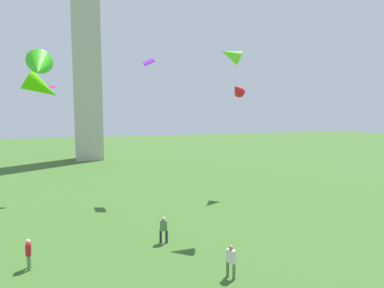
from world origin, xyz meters
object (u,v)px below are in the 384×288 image
Objects in this scene: kite_flying_0 at (149,62)px; kite_flying_6 at (230,55)px; person_0 at (231,259)px; kite_flying_5 at (42,88)px; kite_flying_4 at (39,67)px; person_2 at (29,252)px; kite_flying_7 at (237,89)px; monument_obelisk at (86,36)px; kite_flying_3 at (51,87)px; person_3 at (164,228)px.

kite_flying_0 reaches higher than kite_flying_6.
kite_flying_5 is (-9.31, 10.71, 9.28)m from person_0.
kite_flying_0 is 0.70× the size of kite_flying_4.
kite_flying_7 is (18.65, 10.80, 10.08)m from person_2.
kite_flying_6 is at bearing 124.99° from person_0.
kite_flying_6 is at bearing -111.50° from kite_flying_5.
person_0 is at bearing 3.55° from kite_flying_6.
person_2 is (-4.97, -42.92, -21.74)m from monument_obelisk.
kite_flying_7 reaches higher than person_2.
kite_flying_7 is at bearing -61.50° from person_2.
kite_flying_5 reaches higher than person_2.
kite_flying_0 is 10.14m from kite_flying_3.
person_0 is 16.96m from kite_flying_5.
person_2 is 7.80m from person_3.
monument_obelisk is 21.87× the size of kite_flying_6.
kite_flying_0 is 9.56m from kite_flying_7.
kite_flying_3 is at bearing -106.46° from kite_flying_6.
person_2 is 1.75× the size of kite_flying_3.
kite_flying_4 is at bearing -70.79° from kite_flying_3.
kite_flying_5 is (-9.29, -7.24, -3.44)m from kite_flying_0.
kite_flying_6 is (8.45, -40.47, -9.95)m from monument_obelisk.
person_3 is at bearing -88.38° from kite_flying_7.
kite_flying_4 is (-4.30, -40.37, -11.47)m from monument_obelisk.
kite_flying_3 reaches higher than person_2.
kite_flying_3 is (-9.37, 20.95, 10.20)m from person_0.
person_3 is 0.65× the size of kite_flying_4.
kite_flying_6 is (12.75, -0.10, 1.53)m from kite_flying_4.
kite_flying_4 is at bearing -106.50° from kite_flying_7.
kite_flying_4 is (0.68, 2.55, 10.27)m from person_2.
kite_flying_5 is at bearing -167.30° from person_0.
person_2 is at bearing -96.61° from monument_obelisk.
kite_flying_6 is at bearing -28.49° from kite_flying_3.
person_0 is 5.82m from person_3.
monument_obelisk is 52.57m from person_0.
person_2 is at bearing -101.09° from kite_flying_7.
person_0 is 0.78× the size of kite_flying_7.
kite_flying_7 reaches higher than person_0.
person_0 is 0.93× the size of kite_flying_0.
person_0 is 25.11m from kite_flying_3.
kite_flying_3 is at bearing 175.81° from person_0.
kite_flying_4 reaches higher than person_2.
person_0 is at bearing -117.21° from person_2.
monument_obelisk is 20.34× the size of kite_flying_7.
person_3 is at bearing 176.66° from kite_flying_0.
kite_flying_6 is at bearing -81.23° from person_2.
person_2 is (-9.82, 4.72, -0.04)m from person_0.
monument_obelisk is 47.30× the size of kite_flying_3.
kite_flying_3 is 19.00m from kite_flying_7.
kite_flying_0 reaches higher than person_3.
kite_flying_0 is 1.95× the size of kite_flying_3.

